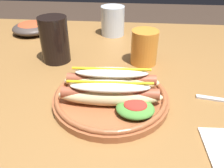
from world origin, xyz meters
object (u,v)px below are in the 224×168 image
object	(u,v)px
soda_cup	(55,40)
extra_cup	(144,47)
hot_dog_plate	(112,93)
water_cup	(113,21)
side_bowl	(32,27)

from	to	relation	value
soda_cup	extra_cup	bearing A→B (deg)	1.77
hot_dog_plate	water_cup	bearing A→B (deg)	94.87
hot_dog_plate	water_cup	xyz separation A→B (m)	(-0.04, 0.46, 0.03)
soda_cup	extra_cup	world-z (taller)	soda_cup
soda_cup	extra_cup	xyz separation A→B (m)	(0.27, 0.01, -0.02)
water_cup	side_bowl	size ratio (longest dim) A/B	0.73
hot_dog_plate	water_cup	size ratio (longest dim) A/B	2.46
soda_cup	extra_cup	distance (m)	0.27
side_bowl	water_cup	bearing A→B (deg)	2.94
hot_dog_plate	extra_cup	distance (m)	0.23
water_cup	extra_cup	world-z (taller)	water_cup
extra_cup	soda_cup	bearing A→B (deg)	-178.23
soda_cup	side_bowl	size ratio (longest dim) A/B	0.92
extra_cup	hot_dog_plate	bearing A→B (deg)	-110.20
water_cup	side_bowl	bearing A→B (deg)	-177.06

